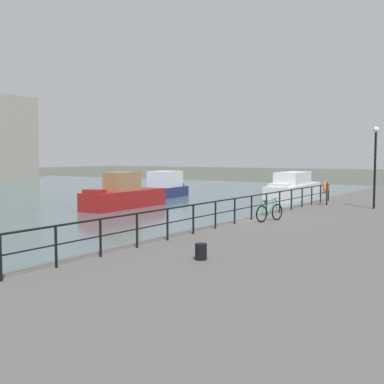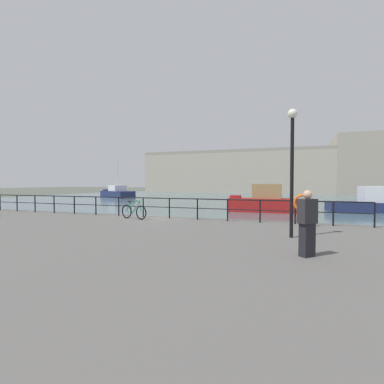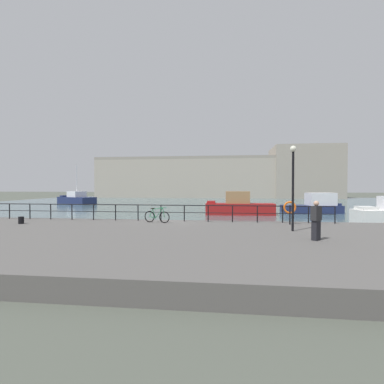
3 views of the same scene
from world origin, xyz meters
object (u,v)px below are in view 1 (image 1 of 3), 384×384
Objects in this scene: parked_bicycle at (269,212)px; life_ring_stand at (326,188)px; moored_small_launch at (162,187)px; moored_white_yacht at (124,195)px; moored_cabin_cruiser at (294,188)px; quay_lamp_post at (375,156)px; mooring_bollard at (201,252)px.

parked_bicycle is 1.24× the size of life_ring_stand.
moored_white_yacht reaches higher than moored_small_launch.
moored_cabin_cruiser is 19.72m from parked_bicycle.
quay_lamp_post is at bearing -115.76° from moored_small_launch.
quay_lamp_post is (15.86, -0.94, 2.60)m from mooring_bollard.
quay_lamp_post reaches higher than moored_small_launch.
life_ring_stand reaches higher than parked_bicycle.
moored_small_launch is 17.13m from life_ring_stand.
life_ring_stand is at bearing 15.50° from parked_bicycle.
moored_white_yacht is (-13.23, 6.92, -0.05)m from moored_cabin_cruiser.
moored_small_launch is 4.64× the size of life_ring_stand.
moored_small_launch is at bearing 39.17° from mooring_bollard.
quay_lamp_post is (7.77, -2.58, 2.43)m from parked_bicycle.
life_ring_stand is 0.32× the size of quay_lamp_post.
life_ring_stand is at bearing 24.85° from moored_cabin_cruiser.
moored_cabin_cruiser is 14.27m from quay_lamp_post.
moored_small_launch is 21.39m from parked_bicycle.
moored_cabin_cruiser reaches higher than mooring_bollard.
moored_white_yacht is at bearing -32.63° from moored_cabin_cruiser.
parked_bicycle is 0.40× the size of quay_lamp_post.
moored_white_yacht is at bearing 81.80° from parked_bicycle.
parked_bicycle reaches higher than mooring_bollard.
life_ring_stand is (8.14, 0.15, 0.59)m from parked_bicycle.
moored_small_launch is 14.75× the size of mooring_bollard.
mooring_bollard is at bearing -173.73° from life_ring_stand.
moored_white_yacht is 16.10m from quay_lamp_post.
moored_cabin_cruiser is 11.14m from moored_small_launch.
parked_bicycle is at bearing 11.43° from mooring_bollard.
life_ring_stand is at bearing 99.47° from moored_white_yacht.
quay_lamp_post reaches higher than mooring_bollard.
quay_lamp_post reaches higher than moored_cabin_cruiser.
moored_white_yacht is 4.12× the size of parked_bicycle.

